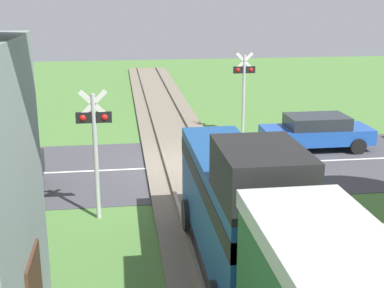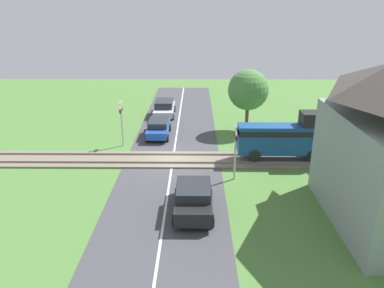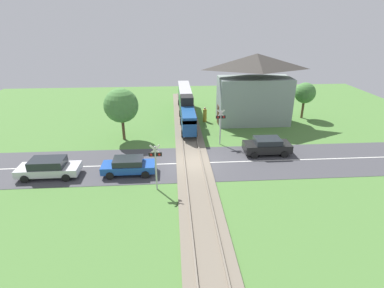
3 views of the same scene
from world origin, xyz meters
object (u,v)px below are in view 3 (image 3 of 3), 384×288
train (186,104)px  station_building (254,90)px  crossing_signal_west_approach (156,162)px  car_near_crossing (129,166)px  crossing_signal_east_approach (221,123)px  pedestrian_by_station (205,115)px  car_far_side (267,146)px  car_behind_queue (49,167)px

train → station_building: (7.53, -1.63, 1.90)m
crossing_signal_west_approach → station_building: 17.35m
train → car_near_crossing: train is taller
car_near_crossing → crossing_signal_east_approach: size_ratio=1.18×
crossing_signal_west_approach → pedestrian_by_station: crossing_signal_west_approach is taller
car_near_crossing → car_far_side: 12.14m
car_far_side → car_behind_queue: bearing=-170.8°
train → station_building: bearing=-12.2°
crossing_signal_east_approach → station_building: size_ratio=0.40×
pedestrian_by_station → crossing_signal_west_approach: bearing=-108.9°
car_far_side → station_building: bearing=84.2°
car_near_crossing → car_behind_queue: (-6.01, 0.00, 0.06)m
car_near_crossing → car_behind_queue: bearing=180.0°
train → crossing_signal_west_approach: (-2.86, -15.44, 0.33)m
car_near_crossing → crossing_signal_west_approach: size_ratio=1.18×
car_near_crossing → station_building: size_ratio=0.48×
train → car_behind_queue: (-11.13, -13.00, -1.10)m
crossing_signal_east_approach → train: bearing=110.4°
station_building → pedestrian_by_station: 6.21m
crossing_signal_east_approach → station_building: bearing=52.3°
train → station_building: 7.94m
car_far_side → crossing_signal_west_approach: bearing=-150.8°
train → pedestrian_by_station: 2.56m
crossing_signal_west_approach → pedestrian_by_station: (5.01, 14.58, -1.41)m
crossing_signal_east_approach → car_far_side: bearing=-32.6°
car_behind_queue → pedestrian_by_station: 17.99m
train → crossing_signal_east_approach: size_ratio=4.07×
car_near_crossing → station_building: (12.65, 11.37, 3.05)m
station_building → pedestrian_by_station: station_building is taller
car_behind_queue → crossing_signal_east_approach: size_ratio=1.32×
car_behind_queue → car_far_side: bearing=9.2°
crossing_signal_east_approach → station_building: 7.80m
pedestrian_by_station → station_building: bearing=-8.2°
car_far_side → pedestrian_by_station: 10.31m
car_near_crossing → crossing_signal_west_approach: bearing=-47.2°
car_behind_queue → crossing_signal_east_approach: crossing_signal_east_approach is taller
crossing_signal_west_approach → car_far_side: bearing=29.2°
car_far_side → crossing_signal_west_approach: 11.01m
car_behind_queue → crossing_signal_west_approach: 8.74m
train → car_behind_queue: size_ratio=3.08×
car_near_crossing → crossing_signal_east_approach: bearing=33.7°
train → car_far_side: (6.68, -10.12, -1.08)m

